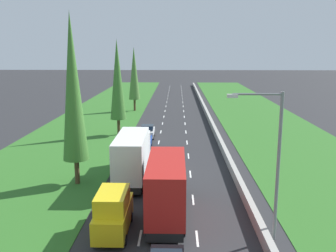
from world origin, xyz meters
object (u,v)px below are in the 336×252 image
at_px(white_box_truck_left_lane, 133,155).
at_px(white_hatchback_left_lane, 148,131).
at_px(poplar_tree_third, 117,80).
at_px(poplar_tree_fourth, 134,74).
at_px(red_box_truck_centre_lane, 167,185).
at_px(blue_sedan_left_lane, 143,142).
at_px(street_light_mast, 273,156).
at_px(poplar_tree_second, 73,88).
at_px(white_sedan_centre_lane, 172,162).
at_px(yellow_van_left_lane, 113,212).

distance_m(white_box_truck_left_lane, white_hatchback_left_lane, 15.92).
bearing_deg(poplar_tree_third, poplar_tree_fourth, 90.31).
bearing_deg(white_box_truck_left_lane, red_box_truck_centre_lane, -66.11).
height_order(blue_sedan_left_lane, street_light_mast, street_light_mast).
bearing_deg(poplar_tree_third, poplar_tree_second, -92.13).
xyz_separation_m(red_box_truck_centre_lane, street_light_mast, (6.25, -3.35, 3.05)).
bearing_deg(white_sedan_centre_lane, white_box_truck_left_lane, -143.79).
xyz_separation_m(red_box_truck_centre_lane, white_sedan_centre_lane, (0.22, 9.70, -1.37)).
distance_m(poplar_tree_third, street_light_mast, 31.05).
xyz_separation_m(poplar_tree_second, poplar_tree_fourth, (0.59, 38.88, -1.29)).
distance_m(blue_sedan_left_lane, red_box_truck_centre_lane, 17.96).
bearing_deg(yellow_van_left_lane, blue_sedan_left_lane, 89.86).
bearing_deg(red_box_truck_centre_lane, yellow_van_left_lane, -139.66).
distance_m(red_box_truck_centre_lane, poplar_tree_second, 11.52).
height_order(yellow_van_left_lane, poplar_tree_second, poplar_tree_second).
relative_size(poplar_tree_third, poplar_tree_fourth, 1.08).
bearing_deg(poplar_tree_fourth, street_light_mast, -74.35).
xyz_separation_m(white_hatchback_left_lane, white_sedan_centre_lane, (3.36, -13.36, -0.02)).
height_order(blue_sedan_left_lane, white_hatchback_left_lane, white_hatchback_left_lane).
xyz_separation_m(white_box_truck_left_lane, poplar_tree_third, (-3.94, 17.39, 5.20)).
distance_m(white_box_truck_left_lane, street_light_mast, 14.48).
bearing_deg(poplar_tree_fourth, white_box_truck_left_lane, -83.85).
relative_size(yellow_van_left_lane, poplar_tree_third, 0.39).
height_order(white_box_truck_left_lane, poplar_tree_third, poplar_tree_third).
bearing_deg(white_box_truck_left_lane, poplar_tree_second, -164.38).
distance_m(poplar_tree_second, poplar_tree_fourth, 38.91).
bearing_deg(white_sedan_centre_lane, white_hatchback_left_lane, 104.12).
height_order(yellow_van_left_lane, poplar_tree_fourth, poplar_tree_fourth).
height_order(yellow_van_left_lane, street_light_mast, street_light_mast).
xyz_separation_m(white_box_truck_left_lane, blue_sedan_left_lane, (-0.01, 10.41, -1.37)).
bearing_deg(poplar_tree_third, yellow_van_left_lane, -81.93).
distance_m(yellow_van_left_lane, white_sedan_centre_lane, 12.96).
bearing_deg(yellow_van_left_lane, street_light_mast, -3.51).
bearing_deg(white_box_truck_left_lane, poplar_tree_fourth, 96.15).
bearing_deg(poplar_tree_third, white_sedan_centre_lane, -63.71).
distance_m(white_hatchback_left_lane, red_box_truck_centre_lane, 23.31).
bearing_deg(street_light_mast, poplar_tree_fourth, 105.65).
bearing_deg(poplar_tree_third, white_box_truck_left_lane, -77.23).
bearing_deg(yellow_van_left_lane, poplar_tree_third, 98.07).
relative_size(white_hatchback_left_lane, white_sedan_centre_lane, 0.87).
distance_m(white_box_truck_left_lane, red_box_truck_centre_lane, 7.88).
bearing_deg(poplar_tree_third, blue_sedan_left_lane, -60.62).
distance_m(yellow_van_left_lane, white_box_truck_left_lane, 10.00).
relative_size(poplar_tree_second, street_light_mast, 1.60).
relative_size(poplar_tree_third, street_light_mast, 1.41).
distance_m(white_hatchback_left_lane, white_sedan_centre_lane, 13.78).
bearing_deg(blue_sedan_left_lane, red_box_truck_centre_lane, -79.69).
xyz_separation_m(poplar_tree_third, street_light_mast, (13.38, -27.94, -2.15)).
distance_m(white_hatchback_left_lane, street_light_mast, 28.37).
height_order(yellow_van_left_lane, white_hatchback_left_lane, yellow_van_left_lane).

